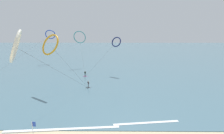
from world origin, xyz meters
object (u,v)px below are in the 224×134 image
at_px(surfer_charcoal, 88,85).
at_px(kite_amber, 50,45).
at_px(surfer_magenta, 85,74).
at_px(kite_teal, 80,37).
at_px(kite_cobalt, 50,35).
at_px(beach_flag, 33,129).
at_px(kite_navy, 116,42).
at_px(kite_ivory, 16,46).

height_order(surfer_charcoal, kite_amber, kite_amber).
bearing_deg(kite_amber, surfer_charcoal, 42.57).
relative_size(surfer_magenta, kite_teal, 0.09).
height_order(surfer_charcoal, kite_teal, kite_teal).
distance_m(kite_amber, kite_cobalt, 39.22).
height_order(kite_teal, beach_flag, kite_teal).
distance_m(kite_navy, kite_cobalt, 35.33).
bearing_deg(kite_amber, kite_ivory, -53.31).
distance_m(surfer_magenta, kite_ivory, 29.03).
relative_size(surfer_charcoal, beach_flag, 0.55).
bearing_deg(kite_navy, surfer_magenta, -121.70).
distance_m(surfer_charcoal, kite_navy, 19.46).
bearing_deg(kite_teal, surfer_charcoal, -106.09).
relative_size(kite_teal, beach_flag, 6.01).
relative_size(surfer_charcoal, kite_navy, 0.14).
xyz_separation_m(surfer_charcoal, surfer_magenta, (-2.59, 10.71, 0.00)).
relative_size(kite_amber, kite_navy, 1.09).
bearing_deg(kite_teal, surfer_magenta, -105.34).
relative_size(surfer_charcoal, kite_ivory, 0.09).
height_order(kite_teal, kite_ivory, kite_teal).
distance_m(kite_navy, kite_ivory, 34.44).
relative_size(kite_navy, kite_cobalt, 0.24).
bearing_deg(kite_ivory, kite_navy, 130.14).
bearing_deg(kite_teal, kite_amber, -122.90).
distance_m(surfer_charcoal, kite_cobalt, 43.28).
bearing_deg(beach_flag, surfer_magenta, 88.62).
relative_size(surfer_charcoal, kite_cobalt, 0.03).
bearing_deg(kite_amber, kite_navy, 81.29).
distance_m(kite_amber, kite_navy, 22.58).
bearing_deg(kite_navy, kite_amber, -100.01).
distance_m(surfer_charcoal, surfer_magenta, 11.02).
relative_size(kite_teal, kite_ivory, 1.00).
height_order(surfer_charcoal, kite_ivory, kite_ivory).
height_order(surfer_magenta, kite_amber, kite_amber).
xyz_separation_m(kite_navy, kite_cobalt, (-29.01, 20.06, 2.10)).
distance_m(kite_teal, beach_flag, 49.47).
distance_m(kite_ivory, kite_cobalt, 53.26).
height_order(kite_navy, kite_ivory, kite_ivory).
distance_m(surfer_magenta, kite_navy, 14.41).
height_order(kite_navy, kite_cobalt, kite_cobalt).
bearing_deg(surfer_charcoal, kite_amber, -87.98).
height_order(kite_cobalt, beach_flag, kite_cobalt).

